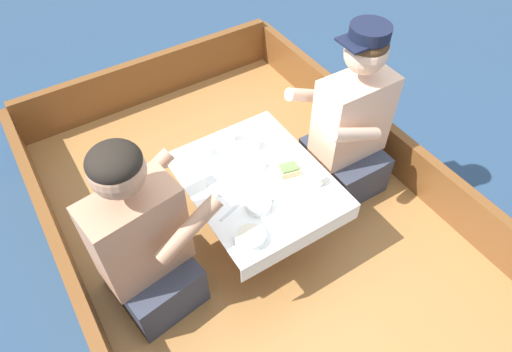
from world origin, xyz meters
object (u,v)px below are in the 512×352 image
object	(u,v)px
sandwich	(289,170)
tin_can	(317,179)
coffee_cup_port	(230,137)
person_port	(142,243)
coffee_cup_starboard	(206,150)
coffee_cup_center	(253,143)
person_starboard	(350,127)

from	to	relation	value
sandwich	tin_can	bearing A→B (deg)	-55.30
sandwich	coffee_cup_port	bearing A→B (deg)	109.43
person_port	coffee_cup_starboard	world-z (taller)	person_port
person_port	coffee_cup_starboard	xyz separation A→B (m)	(0.50, 0.34, 0.03)
coffee_cup_starboard	coffee_cup_center	world-z (taller)	coffee_cup_center
sandwich	person_port	bearing A→B (deg)	179.59
coffee_cup_port	tin_can	xyz separation A→B (m)	(0.22, -0.49, -0.01)
coffee_cup_starboard	coffee_cup_center	size ratio (longest dim) A/B	0.99
coffee_cup_starboard	person_starboard	bearing A→B (deg)	-18.32
sandwich	coffee_cup_center	world-z (taller)	coffee_cup_center
sandwich	coffee_cup_starboard	size ratio (longest dim) A/B	1.21
person_starboard	tin_can	size ratio (longest dim) A/B	15.68
person_port	coffee_cup_port	bearing A→B (deg)	20.31
person_port	person_starboard	bearing A→B (deg)	-4.43
person_port	coffee_cup_port	world-z (taller)	person_port
coffee_cup_center	tin_can	world-z (taller)	coffee_cup_center
person_starboard	coffee_cup_port	bearing A→B (deg)	-23.47
coffee_cup_starboard	tin_can	world-z (taller)	coffee_cup_starboard
person_port	coffee_cup_port	distance (m)	0.75
person_port	coffee_cup_center	distance (m)	0.79
tin_can	coffee_cup_center	bearing A→B (deg)	109.28
tin_can	person_port	bearing A→B (deg)	171.53
sandwich	coffee_cup_port	xyz separation A→B (m)	(-0.13, 0.37, 0.00)
sandwich	person_starboard	bearing A→B (deg)	10.80
person_starboard	coffee_cup_port	size ratio (longest dim) A/B	11.54
coffee_cup_port	tin_can	world-z (taller)	coffee_cup_port
person_starboard	coffee_cup_center	xyz separation A→B (m)	(-0.53, 0.16, 0.02)
sandwich	coffee_cup_starboard	xyz separation A→B (m)	(-0.29, 0.35, 0.00)
person_starboard	tin_can	distance (m)	0.45
person_starboard	coffee_cup_starboard	world-z (taller)	person_starboard
person_port	coffee_cup_center	world-z (taller)	person_port
person_starboard	sandwich	world-z (taller)	person_starboard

